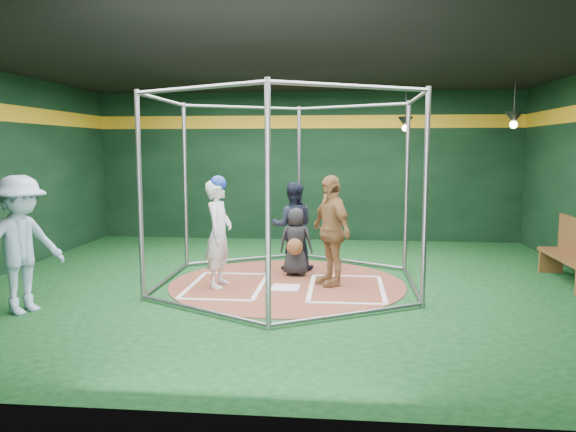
# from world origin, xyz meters

# --- Properties ---
(room_shell) EXTENTS (10.10, 9.10, 3.53)m
(room_shell) POSITION_xyz_m (0.00, 0.01, 1.75)
(room_shell) COLOR #0C3613
(room_shell) RESTS_ON ground
(clay_disc) EXTENTS (3.80, 3.80, 0.01)m
(clay_disc) POSITION_xyz_m (0.00, 0.00, 0.01)
(clay_disc) COLOR brown
(clay_disc) RESTS_ON ground
(home_plate) EXTENTS (0.43, 0.43, 0.01)m
(home_plate) POSITION_xyz_m (0.00, -0.30, 0.02)
(home_plate) COLOR white
(home_plate) RESTS_ON clay_disc
(batter_box_left) EXTENTS (1.17, 1.77, 0.01)m
(batter_box_left) POSITION_xyz_m (-0.95, -0.25, 0.02)
(batter_box_left) COLOR white
(batter_box_left) RESTS_ON clay_disc
(batter_box_right) EXTENTS (1.17, 1.77, 0.01)m
(batter_box_right) POSITION_xyz_m (0.95, -0.25, 0.02)
(batter_box_right) COLOR white
(batter_box_right) RESTS_ON clay_disc
(batting_cage) EXTENTS (4.05, 4.67, 3.00)m
(batting_cage) POSITION_xyz_m (-0.00, -0.00, 1.50)
(batting_cage) COLOR gray
(batting_cage) RESTS_ON ground
(pendant_lamp_near) EXTENTS (0.34, 0.34, 0.90)m
(pendant_lamp_near) POSITION_xyz_m (2.20, 3.60, 2.74)
(pendant_lamp_near) COLOR black
(pendant_lamp_near) RESTS_ON room_shell
(pendant_lamp_far) EXTENTS (0.34, 0.34, 0.90)m
(pendant_lamp_far) POSITION_xyz_m (4.00, 2.00, 2.74)
(pendant_lamp_far) COLOR black
(pendant_lamp_far) RESTS_ON room_shell
(batter_figure) EXTENTS (0.47, 0.66, 1.76)m
(batter_figure) POSITION_xyz_m (-1.05, -0.29, 0.89)
(batter_figure) COLOR silver
(batter_figure) RESTS_ON clay_disc
(visitor_leopard) EXTENTS (0.90, 1.10, 1.76)m
(visitor_leopard) POSITION_xyz_m (0.69, 0.01, 0.89)
(visitor_leopard) COLOR tan
(visitor_leopard) RESTS_ON clay_disc
(catcher_figure) EXTENTS (0.59, 0.59, 1.17)m
(catcher_figure) POSITION_xyz_m (0.09, 0.59, 0.59)
(catcher_figure) COLOR black
(catcher_figure) RESTS_ON clay_disc
(umpire) EXTENTS (0.82, 0.67, 1.57)m
(umpire) POSITION_xyz_m (-0.01, 1.07, 0.80)
(umpire) COLOR black
(umpire) RESTS_ON clay_disc
(bystander_blue) EXTENTS (1.14, 1.37, 1.84)m
(bystander_blue) POSITION_xyz_m (-3.35, -1.91, 0.92)
(bystander_blue) COLOR #A1B9D4
(bystander_blue) RESTS_ON ground
(dugout_bench) EXTENTS (0.42, 1.79, 1.04)m
(dugout_bench) POSITION_xyz_m (4.63, 0.52, 0.53)
(dugout_bench) COLOR brown
(dugout_bench) RESTS_ON ground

